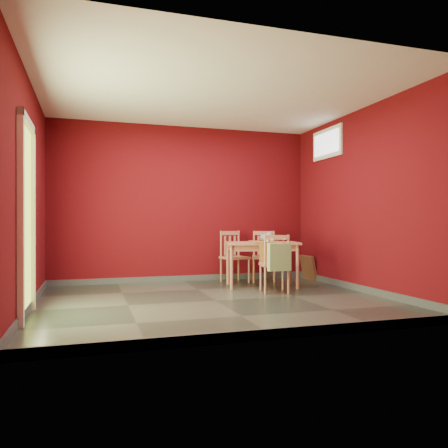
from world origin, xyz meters
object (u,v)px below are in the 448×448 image
object	(u,v)px
chair_far_left	(234,256)
cat	(266,236)
chair_near	(275,263)
tote_bag	(279,257)
dining_table	(262,247)
picture_frame	(308,267)
chair_far_right	(264,255)

from	to	relation	value
chair_far_left	cat	xyz separation A→B (m)	(0.35, -0.59, 0.36)
chair_near	tote_bag	xyz separation A→B (m)	(-0.02, -0.21, 0.10)
dining_table	picture_frame	world-z (taller)	dining_table
chair_far_right	chair_near	bearing A→B (deg)	-105.17
chair_near	picture_frame	xyz separation A→B (m)	(1.18, 1.19, -0.22)
dining_table	cat	bearing A→B (deg)	34.60
cat	picture_frame	bearing A→B (deg)	27.18
chair_far_left	picture_frame	bearing A→B (deg)	-3.21
tote_bag	cat	world-z (taller)	cat
dining_table	chair_far_left	size ratio (longest dim) A/B	1.43
picture_frame	chair_near	bearing A→B (deg)	-134.71
chair_far_left	picture_frame	xyz separation A→B (m)	(1.39, -0.08, -0.23)
chair_near	picture_frame	world-z (taller)	chair_near
chair_far_right	picture_frame	xyz separation A→B (m)	(0.85, -0.01, -0.23)
chair_far_right	picture_frame	world-z (taller)	chair_far_right
chair_near	cat	distance (m)	0.79
chair_far_left	cat	bearing A→B (deg)	-58.99
chair_near	picture_frame	bearing A→B (deg)	45.29
dining_table	cat	distance (m)	0.22
chair_far_left	chair_near	bearing A→B (deg)	-80.63
dining_table	cat	size ratio (longest dim) A/B	3.39
chair_far_left	cat	size ratio (longest dim) A/B	2.37
chair_near	chair_far_right	bearing A→B (deg)	74.83
chair_far_left	tote_bag	distance (m)	1.49
tote_bag	chair_far_right	bearing A→B (deg)	76.00
dining_table	picture_frame	distance (m)	1.34
chair_far_right	chair_near	distance (m)	1.25
chair_far_left	picture_frame	world-z (taller)	chair_far_left
chair_far_left	chair_near	size ratio (longest dim) A/B	1.04
tote_bag	picture_frame	xyz separation A→B (m)	(1.21, 1.40, -0.32)
chair_far_right	tote_bag	xyz separation A→B (m)	(-0.35, -1.41, 0.09)
chair_far_right	cat	bearing A→B (deg)	-109.25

